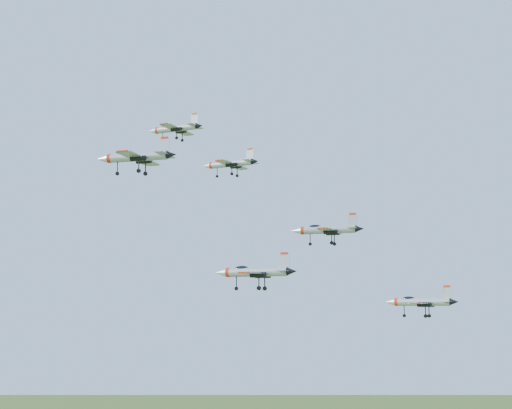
# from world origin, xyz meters

# --- Properties ---
(jet_lead) EXTENTS (12.23, 10.19, 3.27)m
(jet_lead) POSITION_xyz_m (-11.72, 8.54, 160.10)
(jet_lead) COLOR #AFB5BC
(jet_left_high) EXTENTS (11.66, 9.77, 3.12)m
(jet_left_high) POSITION_xyz_m (1.05, 4.25, 151.54)
(jet_left_high) COLOR #AFB5BC
(jet_right_high) EXTENTS (13.80, 11.32, 3.70)m
(jet_right_high) POSITION_xyz_m (-7.85, -16.45, 149.18)
(jet_right_high) COLOR #AFB5BC
(jet_left_low) EXTENTS (13.15, 10.81, 3.52)m
(jet_left_low) POSITION_xyz_m (18.63, 5.33, 138.96)
(jet_left_low) COLOR #AFB5BC
(jet_right_low) EXTENTS (13.25, 11.00, 3.54)m
(jet_right_low) POSITION_xyz_m (11.52, -15.19, 130.78)
(jet_right_low) COLOR #AFB5BC
(jet_trail) EXTENTS (11.95, 10.06, 3.21)m
(jet_trail) POSITION_xyz_m (34.71, -0.34, 126.38)
(jet_trail) COLOR #AFB5BC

